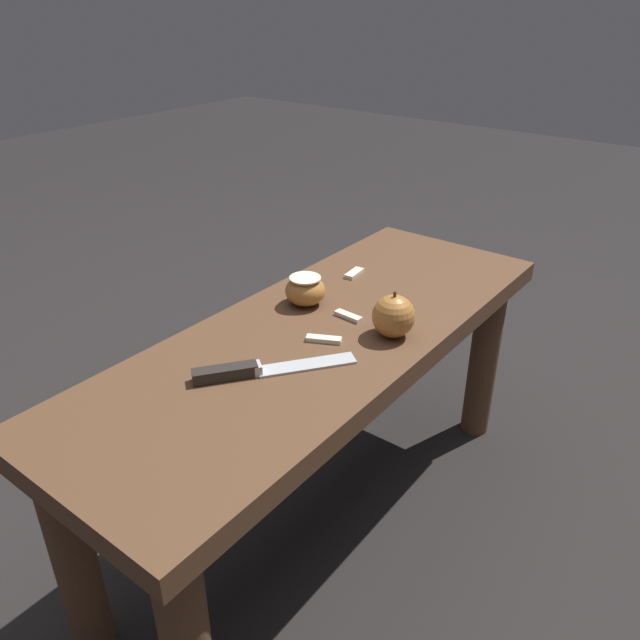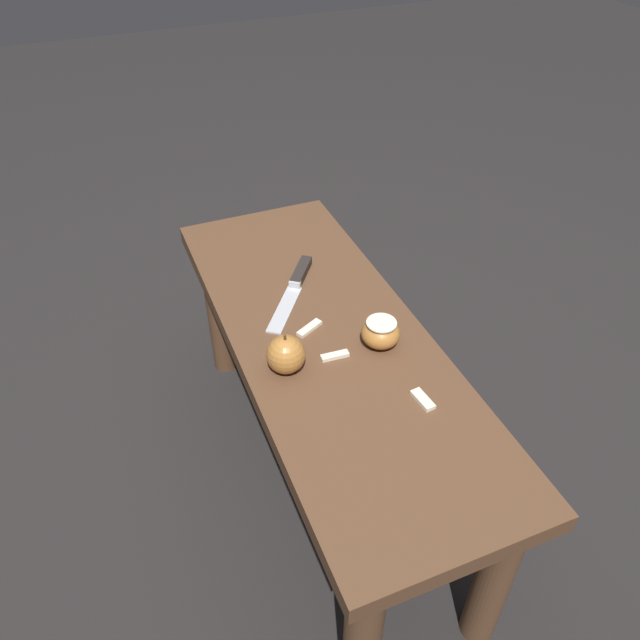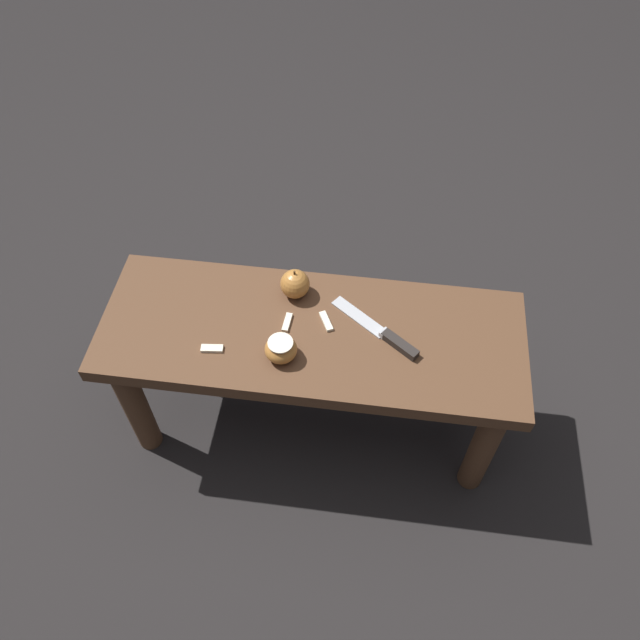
{
  "view_description": "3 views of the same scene",
  "coord_description": "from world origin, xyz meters",
  "px_view_note": "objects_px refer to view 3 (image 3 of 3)",
  "views": [
    {
      "loc": [
        -0.76,
        -0.58,
        0.98
      ],
      "look_at": [
        -0.02,
        -0.01,
        0.47
      ],
      "focal_mm": 35.0,
      "sensor_mm": 36.0,
      "label": 1
    },
    {
      "loc": [
        0.86,
        -0.37,
        1.27
      ],
      "look_at": [
        -0.02,
        -0.01,
        0.47
      ],
      "focal_mm": 35.0,
      "sensor_mm": 36.0,
      "label": 2
    },
    {
      "loc": [
        -0.14,
        0.9,
        1.66
      ],
      "look_at": [
        -0.02,
        -0.01,
        0.47
      ],
      "focal_mm": 35.0,
      "sensor_mm": 36.0,
      "label": 3
    }
  ],
  "objects_px": {
    "knife": "(387,336)",
    "apple_whole": "(295,284)",
    "wooden_bench": "(312,351)",
    "apple_cut": "(281,349)"
  },
  "relations": [
    {
      "from": "wooden_bench",
      "to": "knife",
      "type": "height_order",
      "value": "knife"
    },
    {
      "from": "wooden_bench",
      "to": "apple_whole",
      "type": "bearing_deg",
      "value": -63.04
    },
    {
      "from": "knife",
      "to": "apple_whole",
      "type": "bearing_deg",
      "value": 12.01
    },
    {
      "from": "wooden_bench",
      "to": "apple_cut",
      "type": "bearing_deg",
      "value": 54.72
    },
    {
      "from": "wooden_bench",
      "to": "apple_whole",
      "type": "xyz_separation_m",
      "value": [
        0.06,
        -0.11,
        0.13
      ]
    },
    {
      "from": "apple_whole",
      "to": "apple_cut",
      "type": "bearing_deg",
      "value": 89.12
    },
    {
      "from": "knife",
      "to": "apple_whole",
      "type": "relative_size",
      "value": 2.68
    },
    {
      "from": "apple_whole",
      "to": "wooden_bench",
      "type": "bearing_deg",
      "value": 116.96
    },
    {
      "from": "knife",
      "to": "apple_whole",
      "type": "xyz_separation_m",
      "value": [
        0.24,
        -0.11,
        0.03
      ]
    },
    {
      "from": "wooden_bench",
      "to": "apple_cut",
      "type": "xyz_separation_m",
      "value": [
        0.06,
        0.08,
        0.12
      ]
    }
  ]
}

